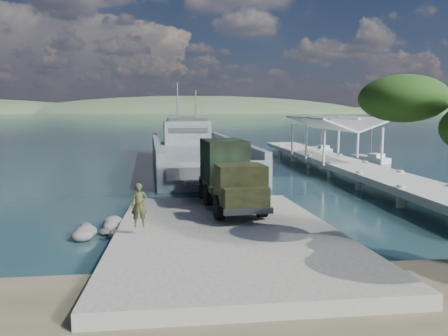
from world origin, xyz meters
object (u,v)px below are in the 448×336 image
at_px(soldier, 139,214).
at_px(military_truck, 229,174).
at_px(landing_craft, 195,159).
at_px(sailboat_near, 371,159).
at_px(sailboat_far, 322,150).
at_px(pier, 337,156).

bearing_deg(soldier, military_truck, 46.40).
height_order(landing_craft, sailboat_near, landing_craft).
bearing_deg(sailboat_near, sailboat_far, 81.56).
distance_m(landing_craft, sailboat_near, 20.14).
bearing_deg(sailboat_near, pier, -149.93).
height_order(sailboat_near, sailboat_far, sailboat_near).
distance_m(pier, military_truck, 19.72).
xyz_separation_m(military_truck, sailboat_near, (19.31, 22.86, -2.01)).
bearing_deg(sailboat_far, military_truck, -118.87).
xyz_separation_m(soldier, sailboat_near, (23.91, 28.10, -1.14)).
distance_m(landing_craft, military_truck, 21.43).
relative_size(military_truck, sailboat_near, 1.36).
distance_m(pier, landing_craft, 14.36).
relative_size(soldier, sailboat_near, 0.32).
distance_m(military_truck, soldier, 7.03).
bearing_deg(sailboat_near, military_truck, -146.75).
height_order(pier, landing_craft, landing_craft).
bearing_deg(soldier, sailboat_far, 58.55).
relative_size(military_truck, soldier, 4.22).
xyz_separation_m(pier, military_truck, (-12.28, -15.41, 0.73)).
relative_size(pier, landing_craft, 1.30).
bearing_deg(landing_craft, soldier, -101.27).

